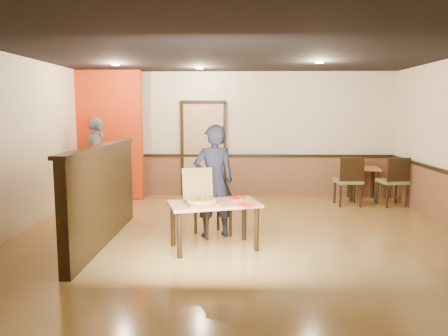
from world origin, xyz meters
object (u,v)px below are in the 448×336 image
at_px(diner, 214,181).
at_px(condiment, 362,164).
at_px(diner_chair, 211,200).
at_px(side_chair_right, 394,179).
at_px(main_table, 214,210).
at_px(side_chair_left, 349,179).
at_px(pizza_box, 201,199).
at_px(passerby, 97,162).
at_px(side_table, 362,175).

bearing_deg(diner, condiment, -153.53).
height_order(diner_chair, side_chair_right, side_chair_right).
distance_m(main_table, side_chair_left, 3.86).
bearing_deg(condiment, side_chair_right, -55.89).
relative_size(side_chair_left, condiment, 6.96).
relative_size(side_chair_right, pizza_box, 1.60).
bearing_deg(diner_chair, pizza_box, -126.25).
bearing_deg(main_table, passerby, 115.08).
bearing_deg(diner_chair, side_table, 10.68).
bearing_deg(pizza_box, side_chair_left, 27.95).
bearing_deg(side_chair_right, condiment, -65.10).
height_order(side_chair_right, diner, diner).
bearing_deg(side_chair_left, main_table, 44.47).
xyz_separation_m(diner_chair, side_table, (3.14, 2.74, 0.00)).
xyz_separation_m(diner, condiment, (3.09, 2.93, -0.08)).
relative_size(diner, passerby, 0.96).
relative_size(diner_chair, side_chair_left, 0.98).
xyz_separation_m(side_chair_left, diner, (-2.64, -2.25, 0.31)).
xyz_separation_m(diner, passerby, (-2.49, 2.17, 0.04)).
xyz_separation_m(main_table, side_table, (3.05, 3.48, -0.01)).
relative_size(pizza_box, condiment, 4.32).
relative_size(diner_chair, side_chair_right, 0.99).
bearing_deg(diner_chair, diner, -96.82).
distance_m(side_chair_right, condiment, 0.85).
bearing_deg(pizza_box, passerby, 111.44).
xyz_separation_m(side_chair_left, passerby, (-5.13, -0.09, 0.35)).
xyz_separation_m(side_chair_right, condiment, (-0.46, 0.68, 0.24)).
relative_size(diner_chair, pizza_box, 1.58).
distance_m(main_table, diner_chair, 0.74).
height_order(side_table, passerby, passerby).
xyz_separation_m(side_chair_right, passerby, (-6.04, -0.09, 0.35)).
distance_m(main_table, side_table, 4.63).
bearing_deg(side_chair_right, diner_chair, 21.20).
bearing_deg(side_chair_right, side_chair_left, -9.13).
height_order(side_chair_right, side_table, side_chair_right).
distance_m(side_table, condiment, 0.25).
bearing_deg(passerby, pizza_box, -161.34).
bearing_deg(diner, side_chair_right, -164.58).
bearing_deg(side_table, condiment, 85.22).
relative_size(diner_chair, side_table, 1.32).
xyz_separation_m(side_table, pizza_box, (-3.22, -3.53, 0.18)).
distance_m(diner, passerby, 3.30).
bearing_deg(main_table, diner_chair, 79.69).
relative_size(passerby, pizza_box, 2.87).
height_order(diner_chair, side_table, diner_chair).
relative_size(side_table, diner, 0.44).
distance_m(side_chair_left, condiment, 0.85).
height_order(passerby, condiment, passerby).
bearing_deg(diner, main_table, 75.75).
distance_m(diner_chair, side_chair_right, 4.18).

